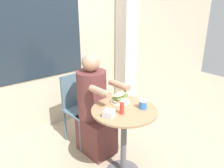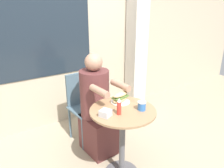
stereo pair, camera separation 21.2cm
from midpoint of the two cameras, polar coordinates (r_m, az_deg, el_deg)
name	(u,v)px [view 2 (the right image)]	position (r m, az deg, el deg)	size (l,w,h in m)	color
storefront_wall	(61,26)	(3.09, -11.14, 14.73)	(8.00, 0.09, 2.80)	#B7A88E
lattice_pillar	(137,36)	(3.58, 8.30, 12.41)	(0.26, 0.26, 2.40)	beige
cafe_table	(122,129)	(2.17, 5.59, -11.64)	(0.63, 0.63, 0.75)	#997551
diner_chair	(83,100)	(2.80, -5.51, -4.34)	(0.41, 0.41, 0.87)	slate
seated_diner	(97,111)	(2.53, -1.62, -7.08)	(0.36, 0.61, 1.19)	brown
sandwich_on_plate	(120,98)	(2.20, 4.97, -3.65)	(0.20, 0.19, 0.11)	white
drink_cup	(142,106)	(2.07, 10.71, -5.66)	(0.08, 0.08, 0.08)	#336BB7
napkin_box	(105,113)	(1.94, 1.45, -7.70)	(0.12, 0.12, 0.06)	silver
condiment_bottle	(119,107)	(1.95, 4.99, -5.96)	(0.04, 0.04, 0.16)	red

